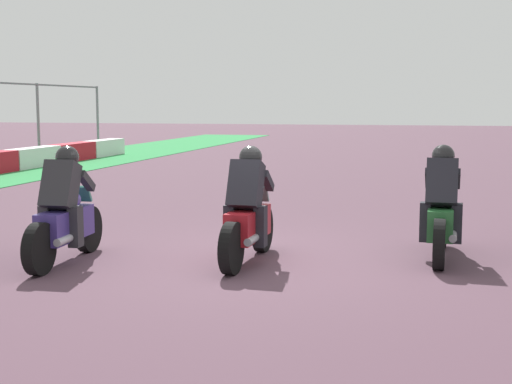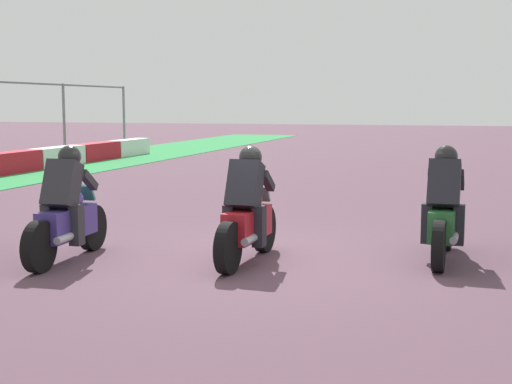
{
  "view_description": "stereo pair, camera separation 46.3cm",
  "coord_description": "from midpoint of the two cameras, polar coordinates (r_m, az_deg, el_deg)",
  "views": [
    {
      "loc": [
        -9.08,
        -2.21,
        2.05
      ],
      "look_at": [
        -0.02,
        0.0,
        0.9
      ],
      "focal_mm": 50.51,
      "sensor_mm": 36.0,
      "label": 1
    },
    {
      "loc": [
        -8.96,
        -2.66,
        2.05
      ],
      "look_at": [
        -0.02,
        0.0,
        0.9
      ],
      "focal_mm": 50.51,
      "sensor_mm": 36.0,
      "label": 2
    }
  ],
  "objects": [
    {
      "name": "ground_plane",
      "position": [
        9.57,
        1.43,
        -5.35
      ],
      "size": [
        120.0,
        120.0,
        0.0
      ],
      "primitive_type": "plane",
      "color": "#543946"
    },
    {
      "name": "rider_lane_b",
      "position": [
        9.77,
        15.98,
        -1.64
      ],
      "size": [
        2.04,
        0.55,
        1.51
      ],
      "rotation": [
        0.0,
        0.0,
        -0.03
      ],
      "color": "black",
      "rests_on": "ground_plane"
    },
    {
      "name": "rider_lane_c",
      "position": [
        9.28,
        0.75,
        -1.82
      ],
      "size": [
        2.04,
        0.55,
        1.51
      ],
      "rotation": [
        0.0,
        0.0,
        -0.04
      ],
      "color": "black",
      "rests_on": "ground_plane"
    },
    {
      "name": "rider_lane_d",
      "position": [
        9.63,
        -13.43,
        -1.69
      ],
      "size": [
        2.04,
        0.55,
        1.51
      ],
      "rotation": [
        0.0,
        0.0,
        0.04
      ],
      "color": "black",
      "rests_on": "ground_plane"
    }
  ]
}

